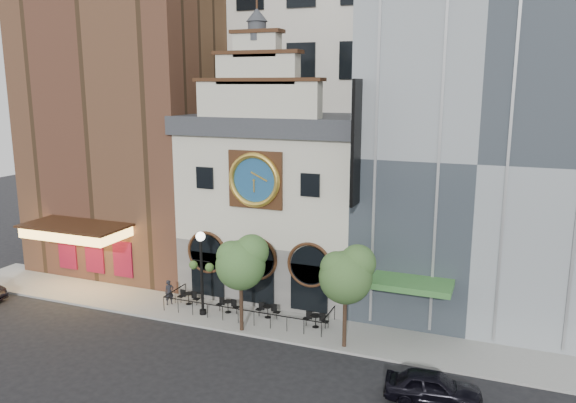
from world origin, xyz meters
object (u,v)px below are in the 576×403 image
at_px(tree_left, 242,261).
at_px(tree_right, 347,273).
at_px(bistro_0, 189,297).
at_px(bistro_2, 268,311).
at_px(bistro_3, 316,320).
at_px(lamppost, 201,264).
at_px(pedestrian, 169,292).
at_px(bistro_1, 228,306).
at_px(car_right, 433,387).

relative_size(tree_left, tree_right, 1.00).
bearing_deg(bistro_0, bistro_2, -0.76).
distance_m(bistro_3, lamppost, 7.82).
xyz_separation_m(lamppost, tree_right, (9.56, -0.95, 0.93)).
bearing_deg(tree_left, pedestrian, 164.18).
distance_m(bistro_0, tree_right, 12.05).
distance_m(bistro_3, pedestrian, 10.11).
distance_m(bistro_0, bistro_3, 8.95).
bearing_deg(lamppost, bistro_0, 149.52).
height_order(pedestrian, tree_left, tree_left).
bearing_deg(bistro_2, bistro_0, 179.24).
relative_size(bistro_3, lamppost, 0.29).
bearing_deg(bistro_1, bistro_2, 4.23).
distance_m(bistro_1, car_right, 14.48).
height_order(bistro_3, lamppost, lamppost).
relative_size(bistro_0, bistro_1, 1.00).
relative_size(car_right, tree_right, 0.76).
bearing_deg(bistro_1, bistro_3, -0.51).
relative_size(pedestrian, lamppost, 0.31).
bearing_deg(tree_right, car_right, -35.31).
xyz_separation_m(bistro_3, pedestrian, (-10.10, -0.15, 0.37)).
height_order(bistro_0, tree_left, tree_left).
bearing_deg(bistro_3, car_right, -35.73).
bearing_deg(bistro_0, bistro_1, -5.12).
xyz_separation_m(bistro_2, bistro_3, (3.22, -0.25, 0.00)).
bearing_deg(tree_left, bistro_2, 72.94).
bearing_deg(bistro_1, tree_right, -12.22).
height_order(bistro_0, car_right, car_right).
xyz_separation_m(car_right, lamppost, (-14.76, 4.64, 2.72)).
distance_m(pedestrian, lamppost, 3.84).
xyz_separation_m(bistro_1, pedestrian, (-4.21, -0.21, 0.37)).
xyz_separation_m(bistro_3, tree_right, (2.32, -1.73, 3.78)).
relative_size(pedestrian, tree_left, 0.29).
bearing_deg(bistro_0, car_right, -19.21).
height_order(bistro_2, pedestrian, pedestrian).
bearing_deg(bistro_3, bistro_1, 179.49).
height_order(car_right, tree_left, tree_left).
relative_size(pedestrian, tree_right, 0.29).
relative_size(lamppost, tree_right, 0.93).
relative_size(bistro_3, pedestrian, 0.95).
xyz_separation_m(bistro_1, car_right, (13.41, -5.46, 0.13)).
xyz_separation_m(bistro_3, car_right, (7.52, -5.41, 0.13)).
xyz_separation_m(bistro_2, pedestrian, (-6.88, -0.40, 0.37)).
distance_m(bistro_0, pedestrian, 1.31).
relative_size(bistro_2, car_right, 0.36).
bearing_deg(bistro_2, lamppost, -165.75).
bearing_deg(tree_left, tree_right, 1.75).
distance_m(bistro_0, tree_left, 6.70).
xyz_separation_m(bistro_2, car_right, (10.74, -5.66, 0.13)).
height_order(bistro_1, car_right, car_right).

